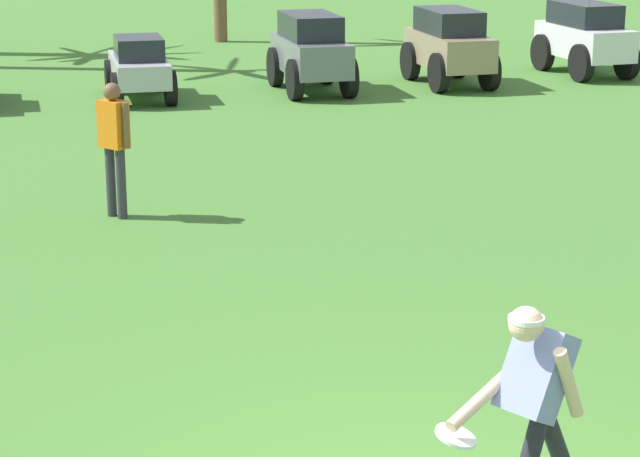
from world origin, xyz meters
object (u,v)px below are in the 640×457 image
parked_car_slot_d (139,67)px  parked_car_slot_g (584,37)px  frisbee_thrower (536,398)px  teammate_near_sideline (114,137)px  frisbee_in_flight (456,436)px  parked_car_slot_e (311,51)px  parked_car_slot_f (449,45)px

parked_car_slot_d → parked_car_slot_g: parked_car_slot_g is taller
frisbee_thrower → teammate_near_sideline: bearing=102.5°
frisbee_in_flight → parked_car_slot_g: 18.27m
frisbee_thrower → parked_car_slot_g: 17.97m
frisbee_in_flight → teammate_near_sideline: teammate_near_sideline is taller
teammate_near_sideline → parked_car_slot_e: 8.87m
frisbee_thrower → parked_car_slot_e: size_ratio=0.60×
parked_car_slot_d → parked_car_slot_e: parked_car_slot_e is taller
teammate_near_sideline → parked_car_slot_d: bearing=80.9°
parked_car_slot_d → teammate_near_sideline: bearing=-99.1°
frisbee_in_flight → teammate_near_sideline: bearing=98.6°
frisbee_in_flight → teammate_near_sideline: size_ratio=0.22×
parked_car_slot_f → parked_car_slot_e: bearing=-178.4°
parked_car_slot_d → parked_car_slot_f: bearing=0.6°
parked_car_slot_d → parked_car_slot_g: bearing=3.4°
parked_car_slot_e → frisbee_in_flight: bearing=-101.5°
parked_car_slot_e → parked_car_slot_g: size_ratio=0.98×
frisbee_thrower → teammate_near_sideline: (-1.70, 7.67, 0.15)m
teammate_near_sideline → parked_car_slot_d: teammate_near_sideline is taller
frisbee_in_flight → parked_car_slot_f: parked_car_slot_f is taller
teammate_near_sideline → parked_car_slot_f: teammate_near_sideline is taller
frisbee_thrower → parked_car_slot_d: bearing=91.7°
parked_car_slot_e → parked_car_slot_g: (5.67, 0.53, 0.00)m
parked_car_slot_d → parked_car_slot_g: 8.78m
frisbee_thrower → frisbee_in_flight: bearing=-174.0°
parked_car_slot_e → teammate_near_sideline: bearing=-119.2°
frisbee_in_flight → parked_car_slot_g: size_ratio=0.15×
frisbee_thrower → teammate_near_sideline: size_ratio=0.90×
frisbee_in_flight → frisbee_thrower: bearing=6.0°
parked_car_slot_f → parked_car_slot_g: same height
parked_car_slot_e → parked_car_slot_f: bearing=1.6°
parked_car_slot_f → parked_car_slot_g: bearing=8.7°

